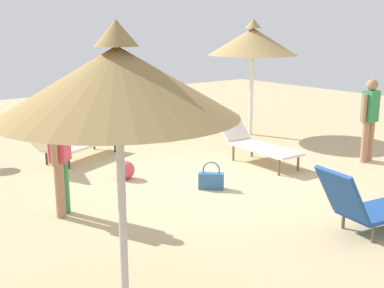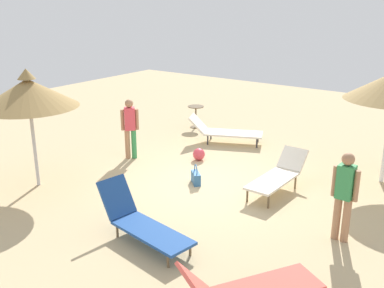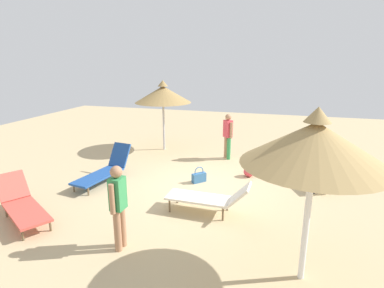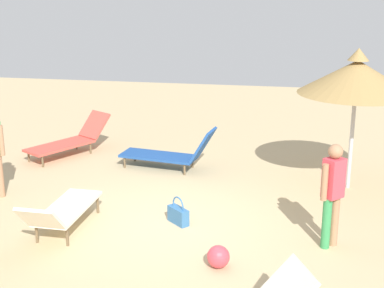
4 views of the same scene
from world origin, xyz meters
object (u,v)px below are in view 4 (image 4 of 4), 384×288
(parasol_umbrella_back, at_px, (357,77))
(person_standing_far_left, at_px, (333,190))
(handbag, at_px, (178,214))
(lounge_chair_near_right, at_px, (71,139))
(lounge_chair_edge, at_px, (172,153))
(beach_ball, at_px, (218,257))
(lounge_chair_center, at_px, (61,211))

(parasol_umbrella_back, relative_size, person_standing_far_left, 1.66)
(handbag, bearing_deg, person_standing_far_left, -9.43)
(lounge_chair_near_right, distance_m, person_standing_far_left, 6.44)
(lounge_chair_edge, bearing_deg, parasol_umbrella_back, -7.20)
(person_standing_far_left, bearing_deg, handbag, 170.57)
(parasol_umbrella_back, bearing_deg, handbag, -142.93)
(parasol_umbrella_back, bearing_deg, lounge_chair_edge, 172.80)
(lounge_chair_near_right, xyz_separation_m, person_standing_far_left, (5.37, -3.51, 0.53))
(parasol_umbrella_back, xyz_separation_m, handbag, (-2.80, -2.12, -1.94))
(person_standing_far_left, height_order, beach_ball, person_standing_far_left)
(lounge_chair_near_right, relative_size, person_standing_far_left, 1.27)
(person_standing_far_left, height_order, handbag, person_standing_far_left)
(parasol_umbrella_back, distance_m, beach_ball, 4.39)
(lounge_chair_near_right, relative_size, handbag, 4.37)
(parasol_umbrella_back, height_order, beach_ball, parasol_umbrella_back)
(parasol_umbrella_back, relative_size, lounge_chair_near_right, 1.31)
(lounge_chair_near_right, bearing_deg, handbag, -45.73)
(parasol_umbrella_back, relative_size, handbag, 5.71)
(handbag, distance_m, beach_ball, 1.53)
(lounge_chair_near_right, xyz_separation_m, beach_ball, (3.86, -4.42, -0.19))
(lounge_chair_near_right, relative_size, beach_ball, 6.37)
(lounge_chair_edge, relative_size, beach_ball, 6.46)
(lounge_chair_center, relative_size, handbag, 4.13)
(parasol_umbrella_back, distance_m, lounge_chair_near_right, 6.18)
(lounge_chair_center, xyz_separation_m, beach_ball, (2.49, -0.61, -0.22))
(handbag, xyz_separation_m, beach_ball, (0.82, -1.30, 0.00))
(lounge_chair_edge, relative_size, person_standing_far_left, 1.29)
(handbag, bearing_deg, lounge_chair_edge, 104.25)
(person_standing_far_left, relative_size, handbag, 3.43)
(parasol_umbrella_back, distance_m, person_standing_far_left, 2.82)
(parasol_umbrella_back, height_order, lounge_chair_edge, parasol_umbrella_back)
(lounge_chair_center, xyz_separation_m, handbag, (1.67, 0.68, -0.23))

